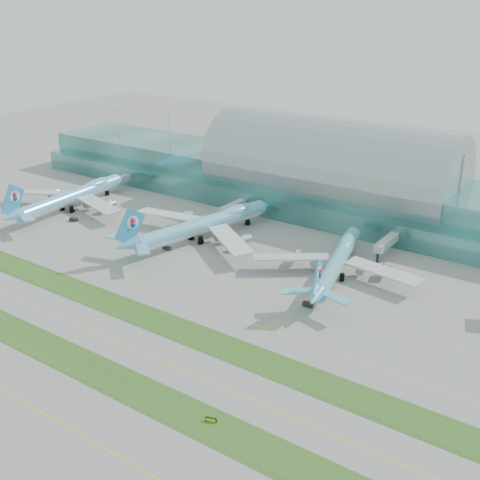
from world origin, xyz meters
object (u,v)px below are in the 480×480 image
Objects in this scene: airliner_a at (73,195)px; airliner_b at (204,224)px; terminal at (329,182)px; airliner_c at (338,260)px; taxiway_sign_east at (211,420)px.

airliner_b is (76.13, 5.53, 0.25)m from airliner_a.
terminal is 73.40m from airliner_c.
taxiway_sign_east is at bearing -35.34° from airliner_a.
airliner_a is (-101.92, -68.73, -7.56)m from terminal.
airliner_c is 93.28m from taxiway_sign_east.
airliner_b is 62.12m from airliner_c.
terminal reaches higher than taxiway_sign_east.
taxiway_sign_east is at bearing -96.24° from airliner_c.
airliner_c is (62.11, -0.06, -0.87)m from airliner_b.
airliner_c is (138.24, 5.48, -0.62)m from airliner_a.
airliner_c is at bearing -60.14° from terminal.
airliner_b is 1.15× the size of airliner_c.
airliner_c is at bearing 12.64° from airliner_b.
terminal is 123.16m from airliner_a.
airliner_b is at bearing -112.20° from terminal.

